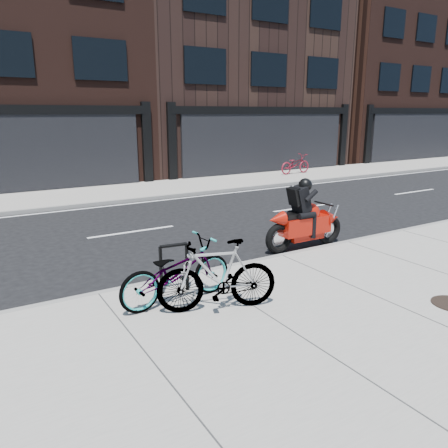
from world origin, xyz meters
TOP-DOWN VIEW (x-y plane):
  - ground at (0.00, 0.00)m, footprint 120.00×120.00m
  - sidewalk_near at (0.00, -5.00)m, footprint 60.00×6.00m
  - sidewalk_far at (0.00, 7.75)m, footprint 60.00×3.50m
  - building_mideast at (10.00, 14.50)m, footprint 12.00×10.00m
  - building_east at (22.00, 14.50)m, footprint 10.00×10.00m
  - bike_rack at (-0.85, -2.60)m, footprint 0.52×0.12m
  - bicycle_front at (-0.98, -2.99)m, footprint 2.06×0.87m
  - bicycle_rear at (-0.56, -3.57)m, footprint 1.95×1.10m
  - motorcycle at (3.14, -1.49)m, footprint 2.26×0.50m
  - bicycle_far at (10.75, 8.04)m, footprint 1.90×0.78m

SIDE VIEW (x-z plane):
  - ground at x=0.00m, z-range 0.00..0.00m
  - sidewalk_near at x=0.00m, z-range 0.00..0.13m
  - sidewalk_far at x=0.00m, z-range 0.00..0.13m
  - bicycle_far at x=10.75m, z-range 0.13..1.11m
  - bike_rack at x=-0.85m, z-range 0.21..1.08m
  - bicycle_front at x=-0.98m, z-range 0.13..1.18m
  - motorcycle at x=3.14m, z-range -0.16..1.53m
  - bicycle_rear at x=-0.56m, z-range 0.13..1.26m
  - building_mideast at x=10.00m, z-range 0.00..12.50m
  - building_east at x=22.00m, z-range 0.00..13.00m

